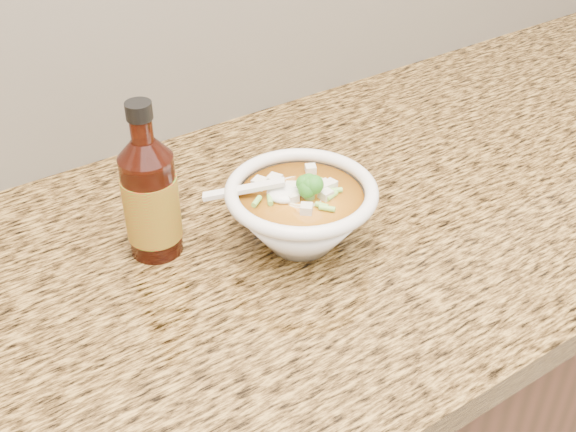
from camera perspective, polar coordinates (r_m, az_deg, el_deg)
counter_slab at (r=0.93m, az=-4.50°, el=-3.87°), size 4.00×0.68×0.04m
soup_bowl at (r=0.91m, az=1.04°, el=0.19°), size 0.20×0.19×0.11m
hot_sauce_bottle at (r=0.89m, az=-10.79°, el=1.37°), size 0.07×0.07×0.21m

